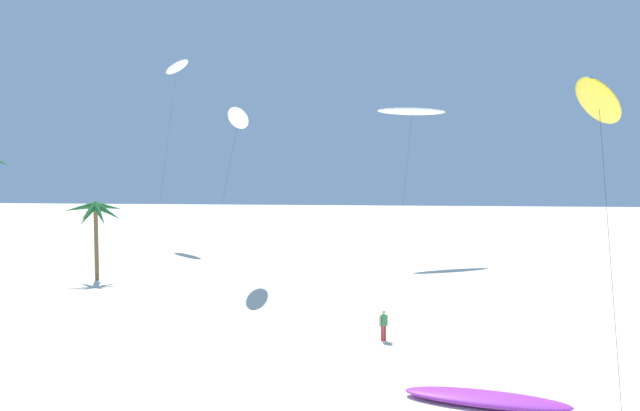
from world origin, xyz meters
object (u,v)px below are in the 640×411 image
object	(u,v)px
palm_tree_2	(96,215)
person_foreground_walker	(384,324)
flying_kite_1	(177,67)
flying_kite_4	(412,111)
flying_kite_0	(239,119)
flying_kite_3	(599,104)
grounded_kite_1	(486,399)

from	to	relation	value
palm_tree_2	person_foreground_walker	xyz separation A→B (m)	(23.10, -13.74, -4.43)
palm_tree_2	flying_kite_1	bearing A→B (deg)	94.91
flying_kite_4	person_foreground_walker	distance (m)	31.44
flying_kite_1	flying_kite_0	bearing A→B (deg)	-58.68
flying_kite_4	flying_kite_3	bearing A→B (deg)	-82.38
flying_kite_1	person_foreground_walker	size ratio (longest dim) A/B	14.18
flying_kite_4	grounded_kite_1	size ratio (longest dim) A/B	2.51
flying_kite_1	flying_kite_4	world-z (taller)	flying_kite_1
flying_kite_4	flying_kite_0	bearing A→B (deg)	-137.35
flying_kite_3	grounded_kite_1	bearing A→B (deg)	-172.74
palm_tree_2	flying_kite_3	distance (m)	37.47
flying_kite_3	grounded_kite_1	size ratio (longest dim) A/B	1.93
flying_kite_1	person_foreground_walker	bearing A→B (deg)	-55.92
palm_tree_2	grounded_kite_1	distance (m)	34.53
person_foreground_walker	flying_kite_1	bearing A→B (deg)	124.08
flying_kite_4	palm_tree_2	bearing A→B (deg)	-151.46
flying_kite_1	person_foreground_walker	world-z (taller)	flying_kite_1
flying_kite_0	flying_kite_4	distance (m)	19.72
person_foreground_walker	flying_kite_3	bearing A→B (deg)	-41.85
palm_tree_2	flying_kite_1	size ratio (longest dim) A/B	0.28
palm_tree_2	flying_kite_3	bearing A→B (deg)	-33.80
flying_kite_3	palm_tree_2	bearing A→B (deg)	146.20
palm_tree_2	person_foreground_walker	distance (m)	27.24
flying_kite_1	flying_kite_3	bearing A→B (deg)	-53.30
flying_kite_1	grounded_kite_1	bearing A→B (deg)	-57.01
palm_tree_2	flying_kite_4	distance (m)	31.25
palm_tree_2	grounded_kite_1	size ratio (longest dim) A/B	1.04
flying_kite_3	grounded_kite_1	world-z (taller)	flying_kite_3
flying_kite_0	flying_kite_4	bearing A→B (deg)	42.65
palm_tree_2	grounded_kite_1	world-z (taller)	palm_tree_2
flying_kite_1	palm_tree_2	bearing A→B (deg)	-85.09
flying_kite_3	person_foreground_walker	distance (m)	14.52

